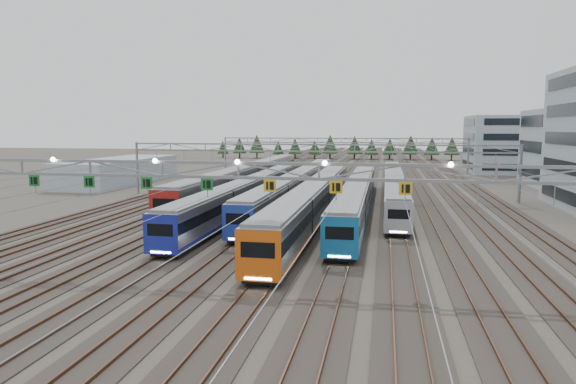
% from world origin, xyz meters
% --- Properties ---
extents(ground, '(400.00, 400.00, 0.00)m').
position_xyz_m(ground, '(0.00, 0.00, 0.00)').
color(ground, '#47423A').
rests_on(ground, ground).
extents(track_bed, '(54.00, 260.00, 5.42)m').
position_xyz_m(track_bed, '(0.00, 100.00, 1.49)').
color(track_bed, '#2D2823').
rests_on(track_bed, ground).
extents(train_a, '(3.18, 64.36, 4.16)m').
position_xyz_m(train_a, '(-11.25, 44.66, 2.33)').
color(train_a, black).
rests_on(train_a, ground).
extents(train_b, '(2.81, 58.79, 3.66)m').
position_xyz_m(train_b, '(-6.75, 31.14, 2.08)').
color(train_b, black).
rests_on(train_b, ground).
extents(train_c, '(2.84, 62.80, 3.70)m').
position_xyz_m(train_c, '(-2.25, 38.68, 2.10)').
color(train_c, black).
rests_on(train_c, ground).
extents(train_d, '(2.99, 55.43, 3.90)m').
position_xyz_m(train_d, '(2.25, 24.01, 2.20)').
color(train_d, black).
rests_on(train_d, ground).
extents(train_e, '(2.86, 52.32, 3.72)m').
position_xyz_m(train_e, '(6.75, 29.10, 2.11)').
color(train_e, black).
rests_on(train_e, ground).
extents(train_f, '(2.68, 54.01, 3.48)m').
position_xyz_m(train_f, '(11.25, 40.13, 1.99)').
color(train_f, black).
rests_on(train_f, ground).
extents(gantry_near, '(56.36, 0.61, 8.08)m').
position_xyz_m(gantry_near, '(-0.05, -0.12, 7.09)').
color(gantry_near, gray).
rests_on(gantry_near, ground).
extents(gantry_mid, '(56.36, 0.36, 8.00)m').
position_xyz_m(gantry_mid, '(0.00, 40.00, 6.39)').
color(gantry_mid, gray).
rests_on(gantry_mid, ground).
extents(gantry_far, '(56.36, 0.36, 8.00)m').
position_xyz_m(gantry_far, '(0.00, 85.00, 6.39)').
color(gantry_far, gray).
rests_on(gantry_far, ground).
extents(depot_bldg_mid, '(14.00, 16.00, 13.37)m').
position_xyz_m(depot_bldg_mid, '(42.00, 63.00, 6.68)').
color(depot_bldg_mid, '#9CAEBA').
rests_on(depot_bldg_mid, ground).
extents(depot_bldg_north, '(22.00, 18.00, 12.94)m').
position_xyz_m(depot_bldg_north, '(39.90, 91.44, 6.47)').
color(depot_bldg_north, '#9CAEBA').
rests_on(depot_bldg_north, ground).
extents(west_shed, '(10.00, 30.00, 4.51)m').
position_xyz_m(west_shed, '(-38.65, 53.69, 2.25)').
color(west_shed, '#9CAEBA').
rests_on(west_shed, ground).
extents(treeline, '(106.40, 5.60, 7.02)m').
position_xyz_m(treeline, '(5.40, 134.80, 4.23)').
color(treeline, '#332114').
rests_on(treeline, ground).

